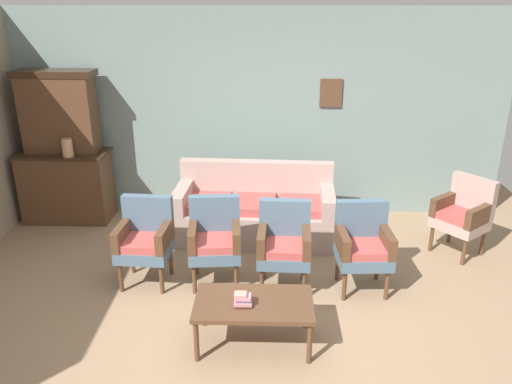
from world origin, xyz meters
The scene contains 13 objects.
ground_plane centered at (0.00, 0.00, 0.00)m, with size 7.68×7.68×0.00m, color #997A5B.
wall_back_with_decor centered at (0.00, 2.63, 1.35)m, with size 6.40×0.09×2.70m.
side_cabinet centered at (-2.55, 2.25, 0.47)m, with size 1.16×0.55×0.93m.
cabinet_upper_hutch centered at (-2.55, 2.33, 1.45)m, with size 0.99×0.38×1.03m.
vase_on_cabinet centered at (-2.40, 2.08, 1.04)m, with size 0.13×0.13×0.23m, color tan.
floral_couch centered at (-0.05, 1.77, 0.33)m, with size 1.94×0.89×0.90m.
armchair_near_cabinet centered at (-1.14, 0.71, 0.50)m, with size 0.55×0.52×0.90m.
armchair_near_couch_end centered at (-0.43, 0.73, 0.50)m, with size 0.56×0.53×0.90m.
armchair_row_middle centered at (0.28, 0.64, 0.50)m, with size 0.54×0.51×0.90m.
armchair_by_doorway centered at (1.07, 0.64, 0.50)m, with size 0.55×0.52×0.90m.
wingback_chair_by_fireplace centered at (2.35, 1.44, 0.50)m, with size 0.71×0.71×0.90m.
coffee_table centered at (0.01, -0.30, 0.38)m, with size 1.00×0.56×0.42m.
book_stack_on_table centered at (-0.08, -0.35, 0.48)m, with size 0.15×0.12×0.12m.
Camera 1 is at (0.13, -3.89, 2.81)m, focal length 35.30 mm.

